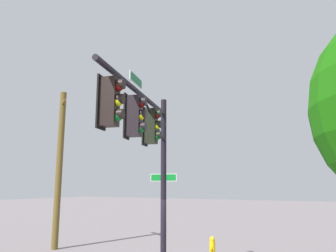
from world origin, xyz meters
name	(u,v)px	position (x,y,z in m)	size (l,w,h in m)	color
signal_pole_assembly	(145,138)	(2.11, 0.61, 4.35)	(5.45, 2.05, 6.06)	black
utility_pole	(59,165)	(-1.55, -6.92, 3.97)	(1.16, 1.52, 7.73)	brown
fire_hydrant	(212,247)	(-3.74, 0.25, 0.41)	(0.33, 0.24, 0.83)	#EEB60D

